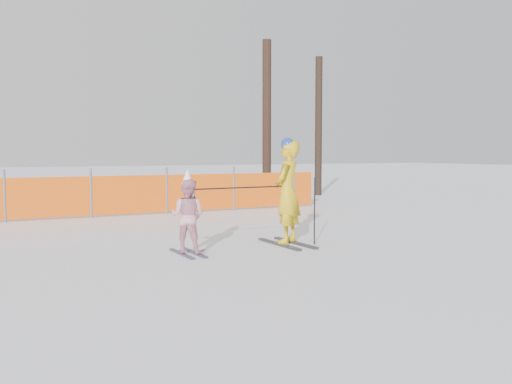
% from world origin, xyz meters
% --- Properties ---
extents(ground, '(120.00, 120.00, 0.00)m').
position_xyz_m(ground, '(0.00, 0.00, 0.00)').
color(ground, white).
rests_on(ground, ground).
extents(adult, '(0.79, 1.39, 1.91)m').
position_xyz_m(adult, '(0.85, 0.92, 0.96)').
color(adult, black).
rests_on(adult, ground).
extents(child, '(0.73, 1.00, 1.38)m').
position_xyz_m(child, '(-1.07, 0.85, 0.63)').
color(child, black).
rests_on(child, ground).
extents(ski_poles, '(2.26, 0.22, 1.21)m').
position_xyz_m(ski_poles, '(0.49, 0.82, 0.86)').
color(ski_poles, black).
rests_on(ski_poles, ground).
extents(safety_fence, '(14.66, 0.06, 1.25)m').
position_xyz_m(safety_fence, '(-2.07, 6.85, 0.56)').
color(safety_fence, '#595960').
rests_on(safety_fence, ground).
extents(tree_trunks, '(2.88, 0.86, 5.59)m').
position_xyz_m(tree_trunks, '(6.51, 10.19, 2.73)').
color(tree_trunks, black).
rests_on(tree_trunks, ground).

